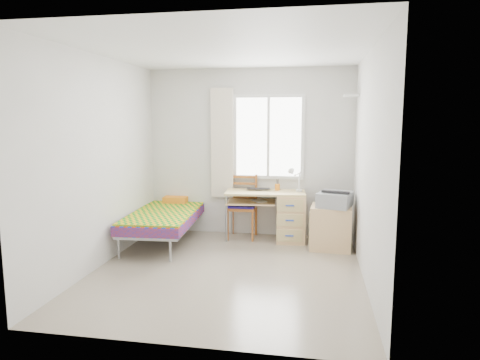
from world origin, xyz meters
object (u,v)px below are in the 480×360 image
Objects in this scene: bed at (167,215)px; desk at (286,214)px; chair at (243,202)px; cabinet at (331,227)px; printer at (335,199)px.

bed reaches higher than desk.
cabinet is at bearing -17.30° from chair.
chair is 1.40m from cabinet.
chair is at bearing 167.39° from cabinet.
chair reaches higher than bed.
bed is 2.41m from cabinet.
desk is at bearing 171.43° from printer.
desk is at bearing 159.14° from cabinet.
chair reaches higher than desk.
printer is (1.37, -0.40, 0.17)m from chair.
printer is at bearing -15.94° from cabinet.
bed is 1.59× the size of desk.
desk is 0.73m from cabinet.
chair is at bearing 167.95° from desk.
chair is 1.44m from printer.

